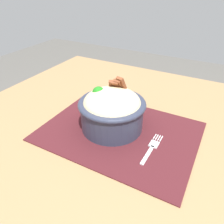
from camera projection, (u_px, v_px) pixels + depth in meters
name	position (u px, v px, depth m)	size (l,w,h in m)	color
table	(129.00, 157.00, 0.63)	(1.07, 0.99, 0.74)	#99754C
placemat	(119.00, 131.00, 0.61)	(0.41, 0.31, 0.00)	#47191E
bowl	(112.00, 109.00, 0.59)	(0.18, 0.18, 0.14)	#2D3347
fork	(152.00, 147.00, 0.55)	(0.02, 0.12, 0.00)	silver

